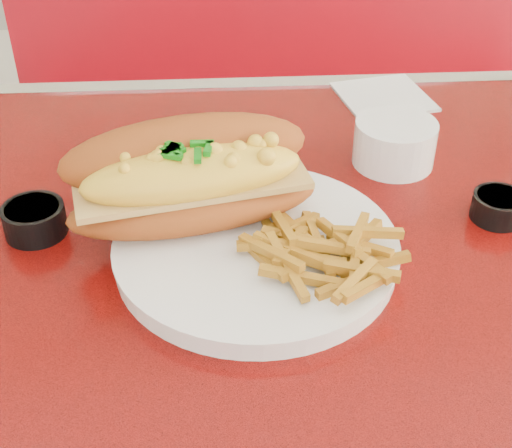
{
  "coord_description": "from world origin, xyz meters",
  "views": [
    {
      "loc": [
        -0.17,
        -0.51,
        1.2
      ],
      "look_at": [
        -0.14,
        0.02,
        0.81
      ],
      "focal_mm": 50.0,
      "sensor_mm": 36.0,
      "label": 1
    }
  ],
  "objects": [
    {
      "name": "gravy_ramekin",
      "position": [
        0.03,
        0.18,
        0.8
      ],
      "size": [
        0.11,
        0.11,
        0.05
      ],
      "rotation": [
        0.0,
        0.0,
        -0.18
      ],
      "color": "white",
      "rests_on": "diner_table"
    },
    {
      "name": "booth_bench_far",
      "position": [
        0.0,
        0.81,
        0.29
      ],
      "size": [
        1.2,
        0.51,
        0.9
      ],
      "color": "maroon",
      "rests_on": "ground"
    },
    {
      "name": "diner_table",
      "position": [
        0.0,
        0.0,
        0.61
      ],
      "size": [
        1.23,
        0.83,
        0.77
      ],
      "color": "red",
      "rests_on": "ground"
    },
    {
      "name": "fries_pile",
      "position": [
        -0.08,
        -0.02,
        0.8
      ],
      "size": [
        0.14,
        0.13,
        0.03
      ],
      "primitive_type": null,
      "rotation": [
        0.0,
        0.0,
        -0.33
      ],
      "color": "#C78A22",
      "rests_on": "dinner_plate"
    },
    {
      "name": "paper_napkin",
      "position": [
        0.05,
        0.35,
        0.77
      ],
      "size": [
        0.13,
        0.13,
        0.0
      ],
      "primitive_type": "cube",
      "rotation": [
        0.0,
        0.0,
        0.2
      ],
      "color": "silver",
      "rests_on": "diner_table"
    },
    {
      "name": "sauce_cup_left",
      "position": [
        -0.35,
        0.07,
        0.79
      ],
      "size": [
        0.08,
        0.08,
        0.03
      ],
      "rotation": [
        0.0,
        0.0,
        -0.38
      ],
      "color": "black",
      "rests_on": "diner_table"
    },
    {
      "name": "fork",
      "position": [
        -0.09,
        -0.0,
        0.79
      ],
      "size": [
        0.09,
        0.16,
        0.0
      ],
      "rotation": [
        0.0,
        0.0,
        2.05
      ],
      "color": "silver",
      "rests_on": "dinner_plate"
    },
    {
      "name": "dinner_plate",
      "position": [
        -0.14,
        0.02,
        0.78
      ],
      "size": [
        0.3,
        0.3,
        0.02
      ],
      "rotation": [
        0.0,
        0.0,
        -0.15
      ],
      "color": "white",
      "rests_on": "diner_table"
    },
    {
      "name": "sauce_cup_right",
      "position": [
        0.11,
        0.07,
        0.78
      ],
      "size": [
        0.06,
        0.06,
        0.03
      ],
      "rotation": [
        0.0,
        0.0,
        -0.15
      ],
      "color": "black",
      "rests_on": "diner_table"
    },
    {
      "name": "mac_hoagie",
      "position": [
        -0.2,
        0.06,
        0.83
      ],
      "size": [
        0.26,
        0.16,
        0.11
      ],
      "rotation": [
        0.0,
        0.0,
        0.21
      ],
      "color": "#A34D1A",
      "rests_on": "dinner_plate"
    }
  ]
}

